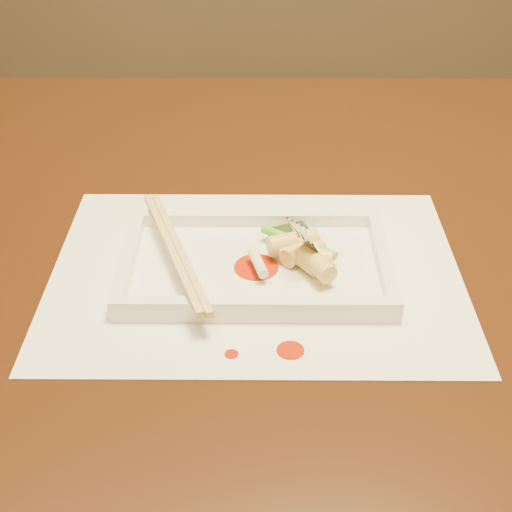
{
  "coord_description": "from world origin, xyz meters",
  "views": [
    {
      "loc": [
        0.09,
        -0.64,
        1.16
      ],
      "look_at": [
        0.09,
        -0.07,
        0.77
      ],
      "focal_mm": 50.0,
      "sensor_mm": 36.0,
      "label": 1
    }
  ],
  "objects_px": {
    "table": "(180,305)",
    "chopstick_a": "(171,249)",
    "placemat": "(256,272)",
    "fork": "(331,189)",
    "plate_base": "(256,268)"
  },
  "relations": [
    {
      "from": "table",
      "to": "plate_base",
      "type": "distance_m",
      "value": 0.16
    },
    {
      "from": "table",
      "to": "placemat",
      "type": "distance_m",
      "value": 0.15
    },
    {
      "from": "fork",
      "to": "table",
      "type": "bearing_deg",
      "value": 160.44
    },
    {
      "from": "table",
      "to": "chopstick_a",
      "type": "height_order",
      "value": "chopstick_a"
    },
    {
      "from": "chopstick_a",
      "to": "fork",
      "type": "bearing_deg",
      "value": 6.75
    },
    {
      "from": "placemat",
      "to": "chopstick_a",
      "type": "height_order",
      "value": "chopstick_a"
    },
    {
      "from": "table",
      "to": "fork",
      "type": "bearing_deg",
      "value": -19.56
    },
    {
      "from": "chopstick_a",
      "to": "plate_base",
      "type": "bearing_deg",
      "value": 0.0
    },
    {
      "from": "table",
      "to": "fork",
      "type": "distance_m",
      "value": 0.25
    },
    {
      "from": "placemat",
      "to": "chopstick_a",
      "type": "xyz_separation_m",
      "value": [
        -0.08,
        0.0,
        0.03
      ]
    },
    {
      "from": "table",
      "to": "placemat",
      "type": "relative_size",
      "value": 3.5
    },
    {
      "from": "table",
      "to": "chopstick_a",
      "type": "distance_m",
      "value": 0.15
    },
    {
      "from": "fork",
      "to": "chopstick_a",
      "type": "bearing_deg",
      "value": -173.25
    },
    {
      "from": "table",
      "to": "chopstick_a",
      "type": "relative_size",
      "value": 6.63
    },
    {
      "from": "table",
      "to": "fork",
      "type": "height_order",
      "value": "fork"
    }
  ]
}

